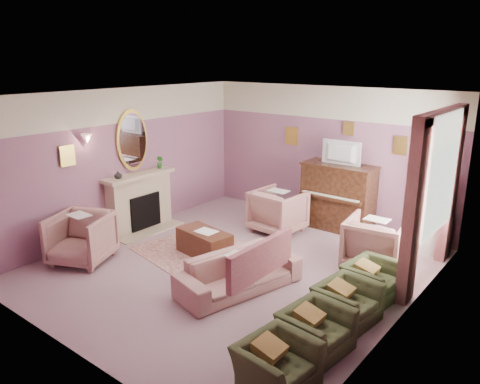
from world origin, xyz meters
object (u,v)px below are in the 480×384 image
Objects in this scene: floral_armchair_left at (278,209)px; olive_chair_a at (277,358)px; floral_armchair_front at (81,236)px; olive_chair_d at (373,275)px; floral_armchair_right at (375,241)px; olive_chair_b at (316,324)px; piano at (338,198)px; side_table at (429,233)px; coffee_table at (204,243)px; olive_chair_c at (347,297)px; television at (340,151)px; sofa at (239,266)px.

olive_chair_a is (2.55, -3.81, -0.13)m from floral_armchair_left.
floral_armchair_front is 1.18× the size of olive_chair_d.
floral_armchair_right is 2.63m from olive_chair_b.
floral_armchair_front is 1.18× the size of olive_chair_a.
piano is 1.84m from side_table.
olive_chair_a is at bearing -83.66° from floral_armchair_right.
side_table is (0.11, 3.83, 0.01)m from olive_chair_b.
piano reaches higher than olive_chair_a.
coffee_table is 1.06× the size of floral_armchair_right.
olive_chair_c is at bearing -92.02° from side_table.
floral_armchair_front is at bearing -144.07° from floral_armchair_right.
floral_armchair_right is (2.17, -0.39, 0.00)m from floral_armchair_left.
television is 1.00× the size of olive_chair_c.
floral_armchair_left is 1.00× the size of floral_armchair_right.
television is 0.80× the size of coffee_table.
sofa is at bearing -147.98° from olive_chair_d.
coffee_table is 1.06× the size of floral_armchair_front.
olive_chair_c is 1.00× the size of olive_chair_d.
floral_armchair_left is 2.89m from olive_chair_d.
floral_armchair_left is (-0.84, -0.83, -1.13)m from television.
sofa is at bearing 18.13° from floral_armchair_front.
sofa reaches higher than olive_chair_a.
floral_armchair_left is 1.00× the size of floral_armchair_front.
olive_chair_c is 1.14× the size of side_table.
floral_armchair_left is at bearing 78.71° from coffee_table.
piano is 1.76× the size of olive_chair_d.
piano is 0.95m from television.
floral_armchair_front is 4.34m from olive_chair_b.
sofa is at bearing 159.61° from olive_chair_b.
coffee_table is at bearing 154.17° from sofa.
olive_chair_d is (4.33, 1.91, -0.13)m from floral_armchair_front.
floral_armchair_right reaches higher than olive_chair_a.
side_table is at bearing 42.73° from floral_armchair_front.
floral_armchair_right is at bearing 111.65° from olive_chair_d.
television is at bearing 137.42° from floral_armchair_right.
floral_armchair_front is (-2.69, -0.88, 0.09)m from sofa.
coffee_table is 1.26× the size of olive_chair_a.
olive_chair_d is at bearing 23.77° from floral_armchair_front.
coffee_table is 1.82m from floral_armchair_left.
olive_chair_a is 1.00× the size of olive_chair_b.
floral_armchair_left is 3.35m from olive_chair_c.
olive_chair_b is (1.71, -3.87, -0.31)m from piano.
sofa is 2.72× the size of side_table.
television is at bearing 128.14° from olive_chair_d.
piano reaches higher than floral_armchair_front.
piano reaches higher than floral_armchair_left.
floral_armchair_front reaches higher than olive_chair_a.
olive_chair_a is 4.65m from side_table.
piano reaches higher than side_table.
sofa is 2.36m from floral_armchair_right.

